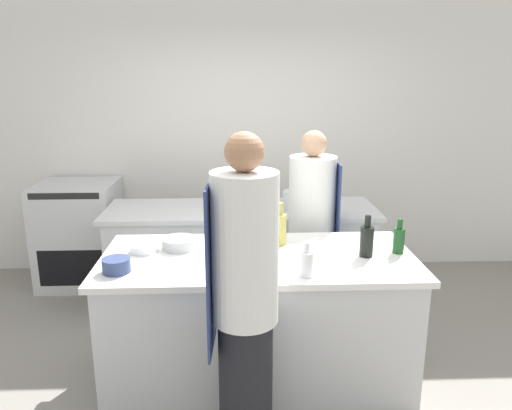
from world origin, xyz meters
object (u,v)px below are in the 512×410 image
oven_range (80,234)px  bowl_ceramic_blue (144,248)px  stockpot (298,201)px  bowl_prep_small (116,265)px  bottle_vinegar (280,228)px  bottle_sauce (306,263)px  bottle_olive_oil (399,239)px  bottle_cooking_oil (226,254)px  bowl_mixing_large (179,243)px  bottle_wine (367,240)px  chef_at_prep_near (245,305)px  chef_at_stove (312,231)px

oven_range → bowl_ceramic_blue: bearing=-59.8°
stockpot → bowl_prep_small: bearing=-133.3°
bottle_vinegar → bottle_sauce: (0.10, -0.56, -0.04)m
bottle_olive_oil → bottle_cooking_oil: 1.16m
oven_range → bowl_mixing_large: (1.17, -1.57, 0.44)m
bottle_olive_oil → bottle_sauce: size_ratio=1.12×
bottle_olive_oil → bowl_prep_small: size_ratio=1.39×
oven_range → stockpot: size_ratio=3.73×
bottle_olive_oil → bottle_wine: size_ratio=0.85×
chef_at_prep_near → chef_at_stove: bearing=-17.8°
oven_range → bowl_prep_small: oven_range is taller
chef_at_stove → bowl_prep_small: size_ratio=9.70×
bowl_ceramic_blue → chef_at_stove: bearing=29.3°
bottle_wine → bottle_sauce: bearing=-144.3°
oven_range → bottle_sauce: bearing=-46.5°
chef_at_stove → bottle_sauce: chef_at_stove is taller
bowl_ceramic_blue → bottle_vinegar: bearing=6.4°
chef_at_prep_near → bowl_ceramic_blue: bearing=41.8°
bottle_cooking_oil → stockpot: (0.61, 1.31, -0.01)m
bowl_mixing_large → bowl_prep_small: bowl_prep_small is taller
bottle_cooking_oil → bottle_sauce: bottle_cooking_oil is taller
chef_at_prep_near → stockpot: chef_at_prep_near is taller
bottle_wine → oven_range: bearing=143.7°
bowl_mixing_large → bottle_cooking_oil: bearing=-48.1°
bottle_sauce → bottle_olive_oil: bearing=28.8°
chef_at_prep_near → bottle_sauce: size_ratio=8.65×
bottle_sauce → chef_at_stove: bearing=79.7°
bottle_olive_oil → stockpot: 1.21m
bottle_vinegar → bottle_cooking_oil: bearing=-131.7°
oven_range → bowl_ceramic_blue: oven_range is taller
stockpot → chef_at_prep_near: bearing=-105.5°
oven_range → chef_at_prep_near: 2.95m
chef_at_stove → oven_range: bearing=-110.9°
bottle_cooking_oil → bowl_ceramic_blue: (-0.55, 0.31, -0.06)m
chef_at_prep_near → chef_at_stove: chef_at_prep_near is taller
bottle_olive_oil → bowl_mixing_large: bottle_olive_oil is taller
oven_range → bottle_olive_oil: 3.18m
chef_at_prep_near → bowl_ceramic_blue: 1.05m
oven_range → bottle_wine: (2.41, -1.76, 0.51)m
bottle_wine → chef_at_prep_near: bearing=-139.9°
chef_at_stove → stockpot: bearing=-164.0°
stockpot → bottle_sauce: bearing=-95.3°
chef_at_prep_near → bowl_mixing_large: size_ratio=7.84×
bottle_wine → bowl_mixing_large: 1.25m
bottle_cooking_oil → bottle_sauce: size_ratio=1.09×
bowl_ceramic_blue → stockpot: stockpot is taller
chef_at_stove → bowl_ceramic_blue: size_ratio=8.87×
bowl_prep_small → bowl_ceramic_blue: 0.36m
bottle_olive_oil → bowl_ceramic_blue: 1.69m
bowl_mixing_large → bowl_prep_small: size_ratio=1.37×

